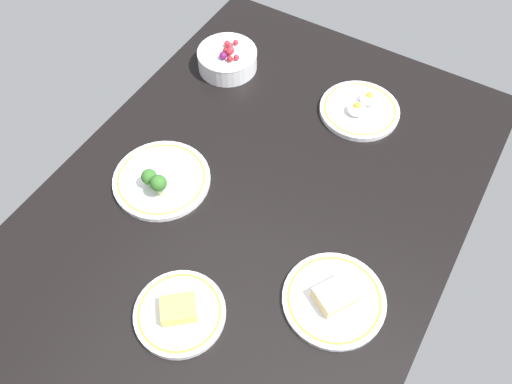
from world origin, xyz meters
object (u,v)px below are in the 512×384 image
at_px(plate_broccoli, 161,179).
at_px(plate_eggs, 360,109).
at_px(plate_sandwich, 334,299).
at_px(bowl_berries, 227,59).
at_px(plate_cheese, 180,312).

height_order(plate_broccoli, plate_eggs, plate_broccoli).
bearing_deg(plate_sandwich, plate_broccoli, 82.64).
xyz_separation_m(plate_eggs, bowl_berries, (-0.03, 0.38, 0.02)).
xyz_separation_m(plate_broccoli, bowl_berries, (0.41, 0.08, 0.02)).
relative_size(plate_sandwich, plate_cheese, 1.15).
bearing_deg(plate_broccoli, bowl_berries, 10.80).
distance_m(plate_sandwich, plate_eggs, 0.53).
distance_m(plate_broccoli, plate_cheese, 0.33).
bearing_deg(plate_cheese, bowl_berries, 24.93).
bearing_deg(plate_eggs, plate_sandwich, -161.22).
height_order(plate_eggs, bowl_berries, bowl_berries).
distance_m(plate_eggs, plate_cheese, 0.69).
bearing_deg(bowl_berries, plate_cheese, -155.07).
xyz_separation_m(plate_eggs, plate_cheese, (-0.69, 0.08, 0.00)).
relative_size(plate_broccoli, plate_eggs, 1.11).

